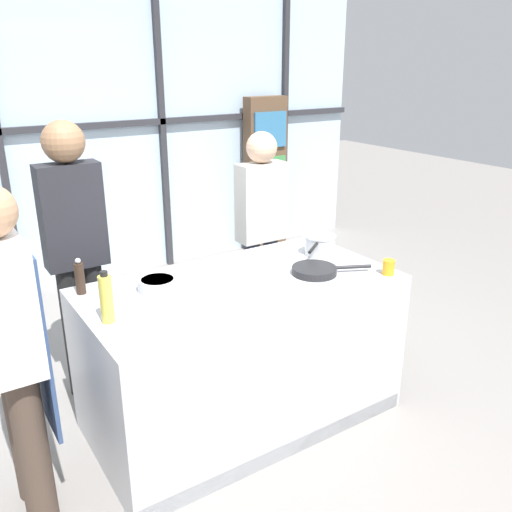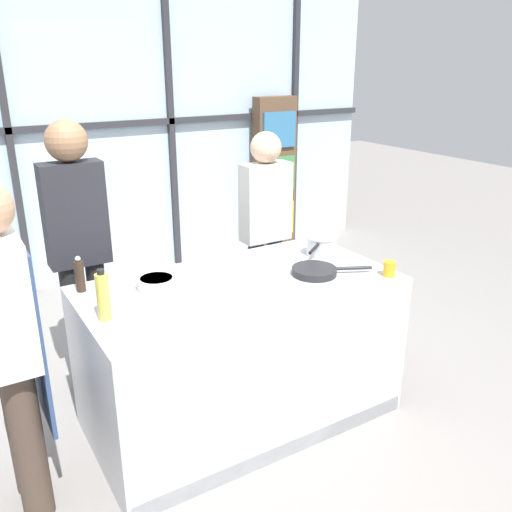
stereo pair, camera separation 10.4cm
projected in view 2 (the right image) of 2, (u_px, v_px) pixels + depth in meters
ground_plane at (241, 414)px, 3.45m from camera, size 18.00×18.00×0.00m
back_window_wall at (95, 139)px, 5.20m from camera, size 6.40×0.10×2.80m
bookshelf at (275, 176)px, 6.19m from camera, size 0.49×0.19×1.75m
demo_island at (241, 352)px, 3.29m from camera, size 1.81×0.95×0.91m
chef at (10, 338)px, 2.47m from camera, size 0.24×0.46×1.65m
spectator_far_left at (78, 238)px, 3.40m from camera, size 0.37×0.25×1.80m
spectator_center_left at (265, 223)px, 4.13m from camera, size 0.38×0.23×1.64m
frying_pan at (315, 271)px, 3.24m from camera, size 0.46×0.30×0.04m
saucepan at (322, 245)px, 3.55m from camera, size 0.33×0.28×0.13m
white_plate at (206, 317)px, 2.70m from camera, size 0.25×0.25×0.01m
mixing_bowl at (157, 283)px, 3.04m from camera, size 0.22×0.22×0.07m
oil_bottle at (103, 296)px, 2.65m from camera, size 0.07×0.07×0.27m
pepper_grinder at (80, 275)px, 2.99m from camera, size 0.05×0.05×0.21m
juice_glass_near at (389, 269)px, 3.21m from camera, size 0.07×0.07×0.09m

